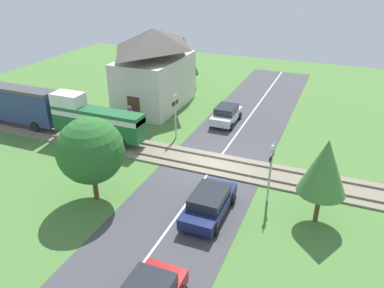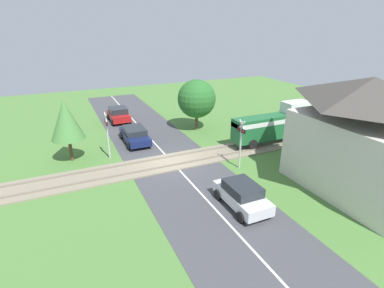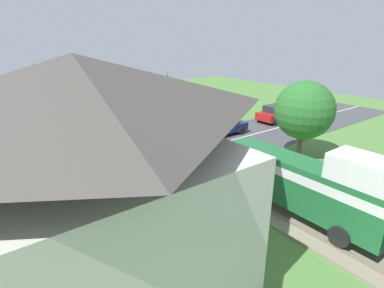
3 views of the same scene
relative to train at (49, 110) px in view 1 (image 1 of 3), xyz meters
name	(u,v)px [view 1 (image 1 of 3)]	position (x,y,z in m)	size (l,w,h in m)	color
ground_plane	(215,165)	(0.00, -13.08, -1.86)	(60.00, 60.00, 0.00)	#4C7A38
road_surface	(215,165)	(0.00, -13.08, -1.85)	(48.00, 6.40, 0.02)	#424247
track_bed	(215,164)	(0.00, -13.08, -1.80)	(2.80, 48.00, 0.24)	gray
train	(49,110)	(0.00, 0.00, 0.00)	(1.58, 15.23, 3.18)	#1E6033
car_near_crossing	(209,203)	(-5.04, -14.52, -1.14)	(4.19, 1.94, 1.35)	#141E4C
car_far_side	(226,114)	(6.88, -11.64, -1.11)	(3.65, 1.82, 1.43)	silver
crossing_signal_west_approach	(271,166)	(-2.71, -17.06, 0.36)	(0.90, 0.18, 3.50)	#B7B7B7
crossing_signal_east_approach	(175,110)	(2.71, -9.10, 0.36)	(0.90, 0.18, 3.50)	#B7B7B7
station_building	(154,70)	(8.16, -4.64, 1.47)	(8.15, 5.02, 6.82)	beige
pedestrian_by_station	(130,117)	(3.48, -4.81, -1.09)	(0.42, 0.42, 1.69)	#7F3D84
tree_by_station	(184,56)	(14.43, -4.67, 1.34)	(3.06, 3.06, 5.05)	brown
tree_roadside_hedge	(91,151)	(-6.04, -8.29, 1.11)	(3.54, 3.54, 4.75)	brown
tree_beyond_track	(325,167)	(-3.46, -19.68, 1.24)	(2.34, 2.34, 4.52)	brown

